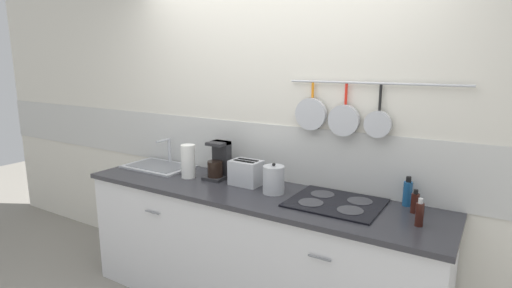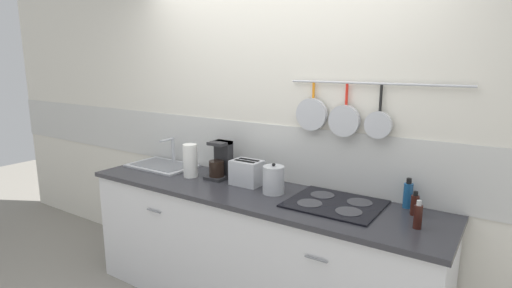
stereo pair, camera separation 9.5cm
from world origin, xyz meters
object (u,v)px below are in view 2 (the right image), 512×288
at_px(bottle_olive_oil, 408,195).
at_px(bottle_cooking_wine, 415,205).
at_px(toaster, 247,172).
at_px(bottle_dish_soap, 418,216).
at_px(kettle, 273,180).
at_px(coffee_maker, 221,163).
at_px(paper_towel_roll, 190,161).

height_order(bottle_olive_oil, bottle_cooking_wine, bottle_olive_oil).
bearing_deg(bottle_olive_oil, bottle_cooking_wine, -57.43).
relative_size(toaster, bottle_olive_oil, 1.27).
height_order(bottle_olive_oil, bottle_dish_soap, bottle_olive_oil).
bearing_deg(bottle_cooking_wine, kettle, -171.98).
xyz_separation_m(toaster, bottle_cooking_wine, (1.18, 0.07, -0.03)).
xyz_separation_m(coffee_maker, bottle_cooking_wine, (1.46, 0.03, -0.06)).
height_order(paper_towel_roll, bottle_dish_soap, paper_towel_roll).
distance_m(coffee_maker, bottle_olive_oil, 1.40).
bearing_deg(kettle, coffee_maker, 170.10).
distance_m(paper_towel_roll, kettle, 0.76).
xyz_separation_m(paper_towel_roll, bottle_cooking_wine, (1.67, 0.15, -0.07)).
distance_m(bottle_olive_oil, bottle_cooking_wine, 0.12).
bearing_deg(kettle, toaster, 166.87).
distance_m(toaster, bottle_dish_soap, 1.25).
height_order(kettle, bottle_olive_oil, kettle).
bearing_deg(kettle, bottle_cooking_wine, 8.02).
relative_size(kettle, bottle_dish_soap, 1.35).
bearing_deg(paper_towel_roll, kettle, 1.33).
distance_m(toaster, bottle_olive_oil, 1.13).
bearing_deg(coffee_maker, bottle_cooking_wine, 1.31).
bearing_deg(bottle_cooking_wine, coffee_maker, -178.69).
bearing_deg(toaster, paper_towel_roll, -170.67).
height_order(toaster, bottle_cooking_wine, toaster).
bearing_deg(paper_towel_roll, bottle_olive_oil, 8.76).
bearing_deg(paper_towel_roll, coffee_maker, 27.48).
relative_size(paper_towel_roll, toaster, 1.08).
distance_m(kettle, bottle_dish_soap, 0.97).
height_order(paper_towel_roll, bottle_olive_oil, paper_towel_roll).
bearing_deg(bottle_dish_soap, coffee_maker, 173.83).
distance_m(paper_towel_roll, coffee_maker, 0.24).
distance_m(kettle, bottle_cooking_wine, 0.92).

